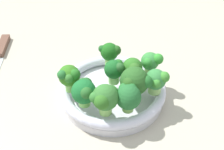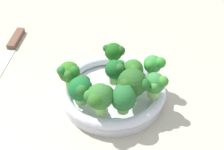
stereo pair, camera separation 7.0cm
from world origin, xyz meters
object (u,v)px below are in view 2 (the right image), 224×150
object	(u,v)px
broccoli_floret_5	(155,84)
broccoli_floret_8	(99,97)
bowl	(112,92)
broccoli_floret_4	(154,65)
broccoli_floret_6	(132,84)
broccoli_floret_3	(81,88)
broccoli_floret_7	(116,70)
broccoli_floret_2	(69,73)
broccoli_floret_9	(114,52)
broccoli_floret_1	(133,70)
knife	(11,48)
broccoli_floret_0	(123,98)

from	to	relation	value
broccoli_floret_5	broccoli_floret_8	xyz separation A→B (cm)	(-5.79, -10.94, 0.77)
bowl	broccoli_floret_4	xyz separation A→B (cm)	(5.40, 8.07, 5.66)
bowl	broccoli_floret_6	bearing A→B (deg)	-5.83
bowl	broccoli_floret_5	world-z (taller)	broccoli_floret_5
broccoli_floret_3	broccoli_floret_7	distance (cm)	9.35
broccoli_floret_2	broccoli_floret_9	size ratio (longest dim) A/B	1.06
broccoli_floret_5	broccoli_floret_8	world-z (taller)	broccoli_floret_8
broccoli_floret_1	broccoli_floret_8	size ratio (longest dim) A/B	0.90
broccoli_floret_8	knife	world-z (taller)	broccoli_floret_8
broccoli_floret_0	broccoli_floret_9	xyz separation A→B (cm)	(-10.90, 10.49, 0.20)
broccoli_floret_5	knife	bearing A→B (deg)	-172.40
bowl	broccoli_floret_9	distance (cm)	9.38
bowl	broccoli_floret_1	size ratio (longest dim) A/B	3.92
broccoli_floret_0	broccoli_floret_9	size ratio (longest dim) A/B	1.01
bowl	broccoli_floret_1	world-z (taller)	broccoli_floret_1
broccoli_floret_5	broccoli_floret_6	world-z (taller)	broccoli_floret_6
bowl	broccoli_floret_5	distance (cm)	10.99
broccoli_floret_1	knife	xyz separation A→B (cm)	(-37.23, -6.10, -7.34)
broccoli_floret_5	broccoli_floret_6	xyz separation A→B (cm)	(-3.27, -3.66, 0.76)
broccoli_floret_7	knife	size ratio (longest dim) A/B	0.25
broccoli_floret_1	broccoli_floret_2	size ratio (longest dim) A/B	0.96
broccoli_floret_5	knife	world-z (taller)	broccoli_floret_5
broccoli_floret_9	broccoli_floret_7	bearing A→B (deg)	-47.69
broccoli_floret_4	broccoli_floret_8	size ratio (longest dim) A/B	0.86
broccoli_floret_7	broccoli_floret_8	size ratio (longest dim) A/B	0.84
broccoli_floret_6	broccoli_floret_8	world-z (taller)	broccoli_floret_6
broccoli_floret_0	broccoli_floret_6	world-z (taller)	broccoli_floret_6
broccoli_floret_1	broccoli_floret_8	distance (cm)	11.29
broccoli_floret_3	broccoli_floret_6	size ratio (longest dim) A/B	0.85
knife	broccoli_floret_7	bearing A→B (deg)	6.83
broccoli_floret_0	broccoli_floret_1	xyz separation A→B (cm)	(-3.39, 7.85, 0.28)
bowl	broccoli_floret_3	distance (cm)	9.74
broccoli_floret_4	broccoli_floret_5	size ratio (longest dim) A/B	1.02
bowl	broccoli_floret_7	size ratio (longest dim) A/B	4.17
broccoli_floret_0	broccoli_floret_9	bearing A→B (deg)	136.12
broccoli_floret_3	bowl	bearing A→B (deg)	77.42
broccoli_floret_0	broccoli_floret_3	world-z (taller)	same
broccoli_floret_8	broccoli_floret_9	distance (cm)	15.89
broccoli_floret_1	broccoli_floret_3	distance (cm)	12.27
broccoli_floret_4	broccoli_floret_7	world-z (taller)	broccoli_floret_4
broccoli_floret_4	broccoli_floret_9	bearing A→B (deg)	-168.28
broccoli_floret_6	broccoli_floret_9	distance (cm)	12.15
broccoli_floret_3	broccoli_floret_5	world-z (taller)	broccoli_floret_3
broccoli_floret_3	broccoli_floret_6	distance (cm)	10.49
broccoli_floret_7	broccoli_floret_6	bearing A→B (deg)	-18.45
broccoli_floret_4	bowl	bearing A→B (deg)	-123.79
bowl	knife	size ratio (longest dim) A/B	1.03
broccoli_floret_3	broccoli_floret_8	world-z (taller)	broccoli_floret_8
broccoli_floret_1	broccoli_floret_2	world-z (taller)	broccoli_floret_2
broccoli_floret_5	broccoli_floret_7	world-z (taller)	same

